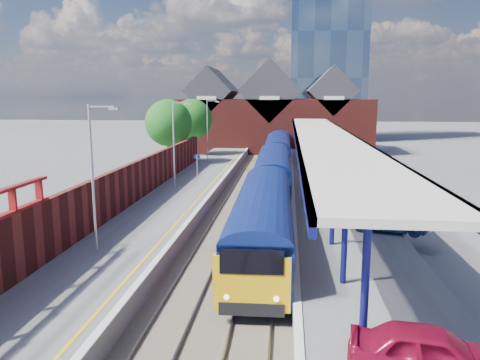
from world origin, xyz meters
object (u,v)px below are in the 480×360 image
object	(u,v)px
train	(276,157)
parked_car_red	(432,353)
lamp_post_c	(175,139)
parked_car_dark	(342,197)
platform_sign	(197,164)
parked_car_blue	(391,220)
lamp_post_b	(95,169)
lamp_post_d	(209,127)
parked_car_silver	(392,220)

from	to	relation	value
train	parked_car_red	xyz separation A→B (m)	(5.06, -36.94, -0.39)
lamp_post_c	parked_car_dark	xyz separation A→B (m)	(12.78, -5.72, -3.33)
platform_sign	parked_car_blue	size ratio (longest dim) A/B	0.57
lamp_post_b	parked_car_dark	distance (m)	16.74
lamp_post_c	lamp_post_d	distance (m)	16.00
parked_car_dark	parked_car_blue	distance (m)	5.89
parked_car_blue	parked_car_red	bearing A→B (deg)	-172.36
lamp_post_d	parked_car_blue	bearing A→B (deg)	-61.38
lamp_post_c	parked_car_blue	bearing A→B (deg)	-37.08
lamp_post_c	lamp_post_d	size ratio (longest dim) A/B	1.00
parked_car_red	lamp_post_d	bearing A→B (deg)	25.85
train	parked_car_silver	world-z (taller)	train
parked_car_silver	parked_car_dark	bearing A→B (deg)	32.96
lamp_post_d	platform_sign	distance (m)	14.25
train	parked_car_blue	size ratio (longest dim) A/B	15.15
lamp_post_c	parked_car_red	distance (m)	28.64
parked_car_red	parked_car_silver	bearing A→B (deg)	0.54
lamp_post_d	lamp_post_c	bearing A→B (deg)	-90.00
parked_car_silver	parked_car_red	bearing A→B (deg)	-174.99
platform_sign	parked_car_red	size ratio (longest dim) A/B	0.58
parked_car_dark	platform_sign	bearing A→B (deg)	74.04
train	lamp_post_c	bearing A→B (deg)	-124.14
train	lamp_post_b	xyz separation A→B (m)	(-7.86, -27.58, 2.87)
platform_sign	lamp_post_c	bearing A→B (deg)	-124.26
platform_sign	parked_car_red	distance (m)	29.71
lamp_post_b	parked_car_dark	size ratio (longest dim) A/B	1.53
parked_car_blue	lamp_post_c	bearing A→B (deg)	68.41
lamp_post_c	parked_car_dark	distance (m)	14.40
parked_car_silver	parked_car_blue	xyz separation A→B (m)	(0.00, 0.21, -0.05)
platform_sign	parked_car_dark	distance (m)	13.82
lamp_post_d	parked_car_silver	xyz separation A→B (m)	(14.86, -27.44, -3.33)
lamp_post_d	parked_car_dark	size ratio (longest dim) A/B	1.53
train	lamp_post_d	size ratio (longest dim) A/B	9.42
train	parked_car_dark	distance (m)	18.00
train	parked_car_dark	world-z (taller)	train
lamp_post_c	parked_car_blue	world-z (taller)	lamp_post_c
parked_car_silver	parked_car_blue	bearing A→B (deg)	12.98
parked_car_red	train	bearing A→B (deg)	16.30
train	parked_car_dark	size ratio (longest dim) A/B	14.40
parked_car_silver	parked_car_blue	size ratio (longest dim) A/B	0.92
parked_car_red	lamp_post_c	bearing A→B (deg)	35.50
parked_car_red	lamp_post_b	bearing A→B (deg)	62.59
lamp_post_d	parked_car_dark	bearing A→B (deg)	-59.52
parked_car_red	parked_car_silver	world-z (taller)	parked_car_red
parked_car_red	parked_car_blue	bearing A→B (deg)	0.65
platform_sign	parked_car_silver	distance (m)	19.08
lamp_post_d	parked_car_red	world-z (taller)	lamp_post_d
train	lamp_post_c	size ratio (longest dim) A/B	9.42
parked_car_silver	lamp_post_b	bearing A→B (deg)	120.03
train	parked_car_silver	size ratio (longest dim) A/B	16.51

